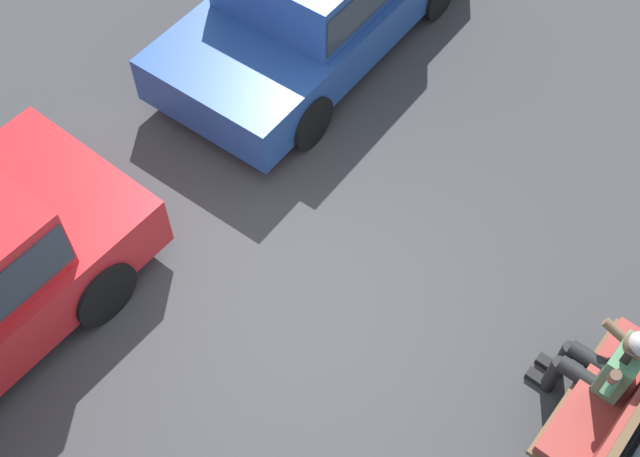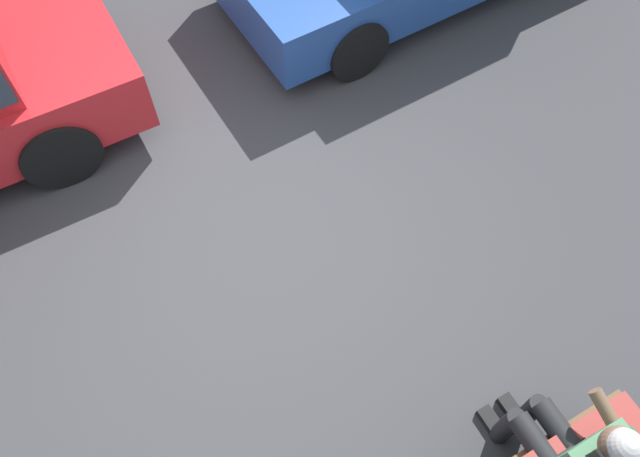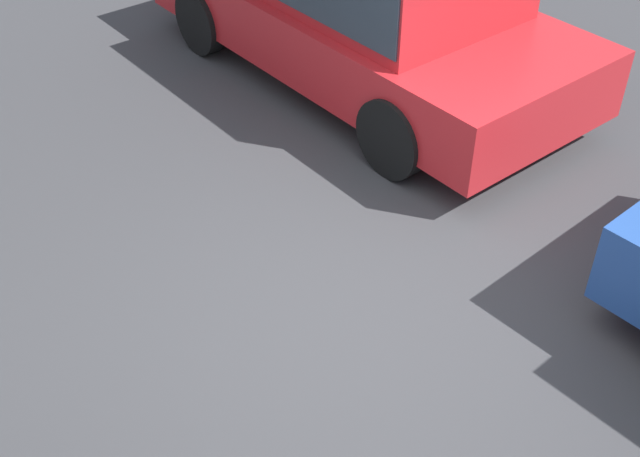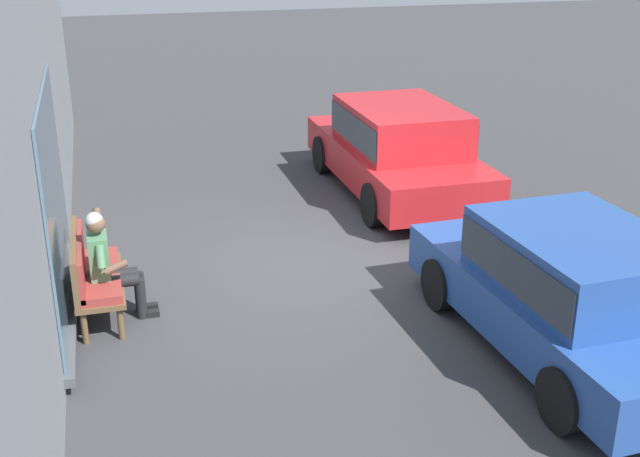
% 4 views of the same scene
% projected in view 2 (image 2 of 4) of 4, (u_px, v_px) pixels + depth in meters
% --- Properties ---
extents(ground_plane, '(60.00, 60.00, 0.00)m').
position_uv_depth(ground_plane, '(246.00, 231.00, 5.21)').
color(ground_plane, '#38383A').
extents(person_on_phone, '(0.73, 0.74, 1.33)m').
position_uv_depth(person_on_phone, '(573.00, 449.00, 3.64)').
color(person_on_phone, black).
rests_on(person_on_phone, ground_plane).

